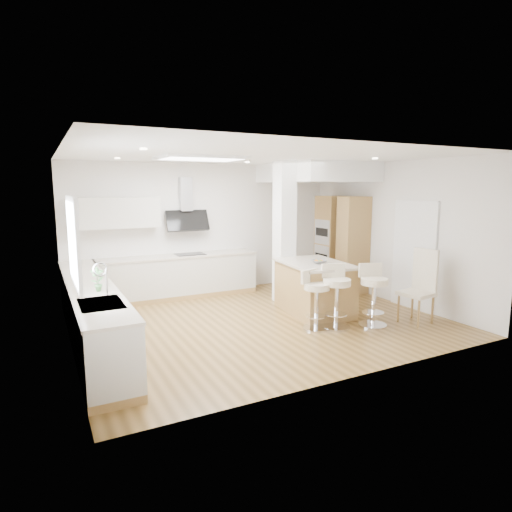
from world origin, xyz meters
TOP-DOWN VIEW (x-y plane):
  - ground at (0.00, 0.00)m, footprint 6.00×6.00m
  - ceiling at (0.00, 0.00)m, footprint 6.00×5.00m
  - wall_back at (0.00, 2.50)m, footprint 6.00×0.04m
  - wall_left at (-3.00, 0.00)m, footprint 0.04×5.00m
  - wall_right at (3.00, 0.00)m, footprint 0.04×5.00m
  - skylight at (-0.79, 0.60)m, footprint 4.10×2.10m
  - window_left at (-2.96, -0.90)m, footprint 0.06×1.28m
  - doorway_right at (2.97, -0.60)m, footprint 0.05×1.00m
  - counter_left at (-2.70, 0.23)m, footprint 0.63×4.50m
  - counter_back at (-0.91, 2.22)m, footprint 3.62×0.63m
  - pillar at (1.05, 0.95)m, footprint 0.35×0.35m
  - soffit at (2.10, 1.40)m, footprint 1.78×2.20m
  - oven_column at (2.68, 1.23)m, footprint 0.63×1.21m
  - peninsula at (1.13, 0.00)m, footprint 1.18×1.65m
  - bar_stool_a at (0.61, -0.78)m, footprint 0.55×0.55m
  - bar_stool_b at (0.95, -0.88)m, footprint 0.58×0.58m
  - bar_stool_c at (1.56, -1.08)m, footprint 0.58×0.58m
  - dining_chair at (2.42, -1.29)m, footprint 0.55×0.55m

SIDE VIEW (x-z plane):
  - ground at x=0.00m, z-range 0.00..0.00m
  - ceiling at x=0.00m, z-range -0.01..0.01m
  - counter_left at x=-2.70m, z-range -0.22..1.13m
  - peninsula at x=1.13m, z-range -0.03..0.99m
  - bar_stool_a at x=0.61m, z-range 0.06..1.03m
  - bar_stool_c at x=1.56m, z-range 0.06..1.10m
  - bar_stool_b at x=0.95m, z-range 0.06..1.11m
  - dining_chair at x=2.42m, z-range 0.04..1.30m
  - counter_back at x=-0.91m, z-range -0.55..1.95m
  - doorway_right at x=2.97m, z-range -0.05..2.05m
  - oven_column at x=2.68m, z-range 0.00..2.10m
  - wall_back at x=0.00m, z-range 0.00..2.80m
  - wall_left at x=-3.00m, z-range 0.00..2.80m
  - wall_right at x=3.00m, z-range 0.00..2.80m
  - pillar at x=1.05m, z-range 0.00..2.80m
  - window_left at x=-2.96m, z-range 1.16..2.23m
  - soffit at x=2.10m, z-range 2.40..2.80m
  - skylight at x=-0.79m, z-range 2.74..2.80m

